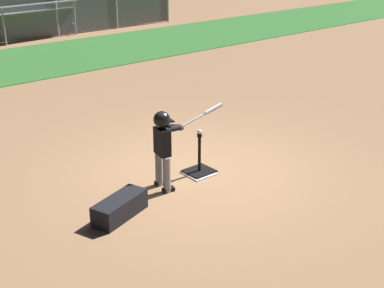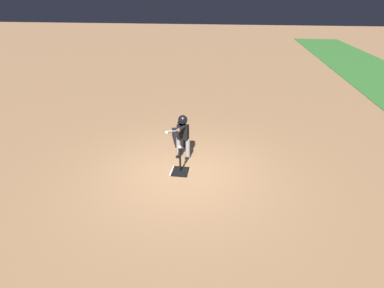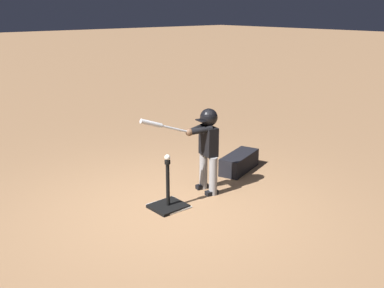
{
  "view_description": "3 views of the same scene",
  "coord_description": "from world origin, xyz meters",
  "views": [
    {
      "loc": [
        -5.13,
        -5.89,
        3.6
      ],
      "look_at": [
        -0.27,
        -0.18,
        0.58
      ],
      "focal_mm": 50.0,
      "sensor_mm": 36.0,
      "label": 1
    },
    {
      "loc": [
        6.19,
        1.14,
        3.89
      ],
      "look_at": [
        -0.43,
        0.15,
        0.61
      ],
      "focal_mm": 28.0,
      "sensor_mm": 36.0,
      "label": 2
    },
    {
      "loc": [
        3.26,
        4.21,
        2.53
      ],
      "look_at": [
        -0.41,
        -0.03,
        0.81
      ],
      "focal_mm": 42.0,
      "sensor_mm": 36.0,
      "label": 3
    }
  ],
  "objects": [
    {
      "name": "bleachers_left_center",
      "position": [
        2.93,
        12.89,
        0.63
      ],
      "size": [
        3.2,
        2.76,
        1.28
      ],
      "color": "#93969E",
      "rests_on": "ground_plane"
    },
    {
      "name": "baseball",
      "position": [
        -0.04,
        -0.08,
        0.7
      ],
      "size": [
        0.07,
        0.07,
        0.07
      ],
      "primitive_type": "sphere",
      "color": "white",
      "rests_on": "batting_tee"
    },
    {
      "name": "batter_child",
      "position": [
        -0.77,
        -0.15,
        0.77
      ],
      "size": [
        1.12,
        0.42,
        1.21
      ],
      "color": "gray",
      "rests_on": "ground_plane"
    },
    {
      "name": "batting_tee",
      "position": [
        -0.04,
        -0.08,
        0.09
      ],
      "size": [
        0.44,
        0.39,
        0.66
      ],
      "color": "black",
      "rests_on": "ground_plane"
    },
    {
      "name": "home_plate",
      "position": [
        -0.06,
        -0.1,
        0.01
      ],
      "size": [
        0.45,
        0.45,
        0.02
      ],
      "primitive_type": "cube",
      "rotation": [
        0.0,
        0.0,
        -0.03
      ],
      "color": "white",
      "rests_on": "ground_plane"
    },
    {
      "name": "ground_plane",
      "position": [
        0.0,
        0.0,
        0.0
      ],
      "size": [
        90.0,
        90.0,
        0.0
      ],
      "primitive_type": "plane",
      "color": "#99704C"
    },
    {
      "name": "equipment_bag",
      "position": [
        -1.77,
        -0.44,
        0.14
      ],
      "size": [
        0.9,
        0.57,
        0.28
      ],
      "primitive_type": "cube",
      "rotation": [
        0.0,
        0.0,
        0.32
      ],
      "color": "black",
      "rests_on": "ground_plane"
    }
  ]
}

